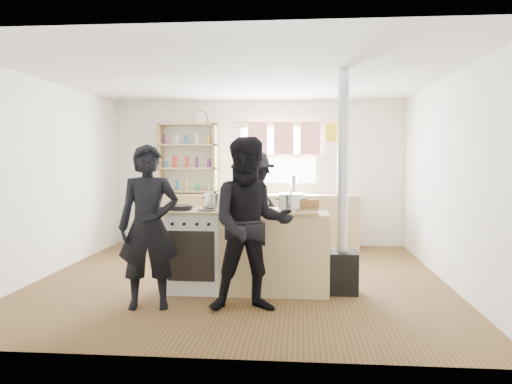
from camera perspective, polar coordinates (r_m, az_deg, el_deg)
ground at (r=6.36m, az=-1.70°, el=-9.91°), size 5.00×5.00×0.01m
back_counter at (r=8.45m, az=0.06°, el=-3.30°), size 3.40×0.55×0.90m
shelving_unit at (r=8.69m, az=-7.79°, el=3.89°), size 1.00×0.28×1.20m
thermos at (r=8.37m, az=4.34°, el=0.74°), size 0.10×0.10×0.30m
cooking_island at (r=5.71m, az=-0.91°, el=-6.67°), size 1.97×0.64×0.93m
skillet_greens at (r=5.69m, az=-8.78°, el=-1.74°), size 0.35×0.35×0.05m
roast_tray at (r=5.71m, az=-0.48°, el=-1.53°), size 0.39×0.36×0.08m
stockpot_stove at (r=5.87m, az=-4.71°, el=-0.95°), size 0.25×0.25×0.20m
stockpot_counter at (r=5.60m, az=4.03°, el=-1.12°), size 0.28×0.28×0.21m
bread_board at (r=5.60m, az=5.96°, el=-1.58°), size 0.34×0.30×0.12m
flue_heater at (r=5.67m, az=9.80°, el=-4.84°), size 0.35×0.35×2.50m
person_near_left at (r=5.13m, az=-12.17°, el=-3.90°), size 0.66×0.50×1.65m
person_near_right at (r=4.91m, az=-0.58°, el=-3.74°), size 0.93×0.78×1.72m
person_far at (r=6.49m, az=-0.34°, el=-2.34°), size 1.18×0.92×1.61m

